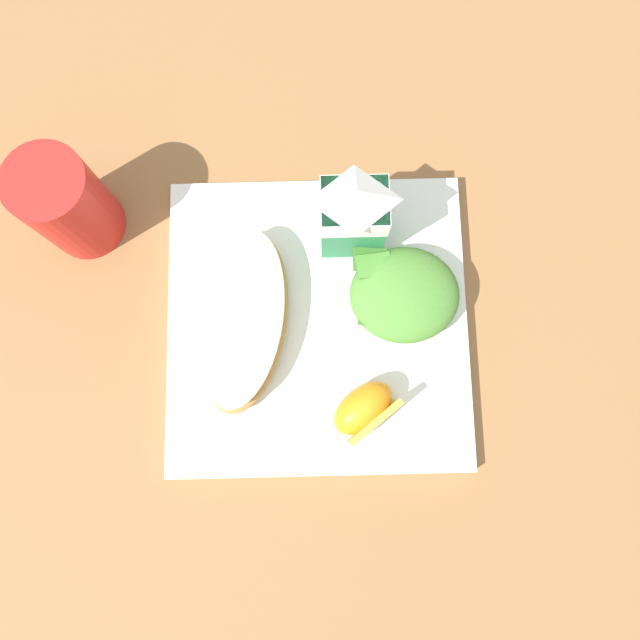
{
  "coord_description": "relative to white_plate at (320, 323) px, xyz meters",
  "views": [
    {
      "loc": [
        -0.0,
        -0.1,
        0.58
      ],
      "look_at": [
        0.0,
        0.0,
        0.03
      ],
      "focal_mm": 34.69,
      "sensor_mm": 36.0,
      "label": 1
    }
  ],
  "objects": [
    {
      "name": "drinking_red_cup",
      "position": [
        -0.22,
        0.11,
        0.05
      ],
      "size": [
        0.07,
        0.07,
        0.11
      ],
      "primitive_type": "cylinder",
      "color": "red",
      "rests_on": "ground"
    },
    {
      "name": "white_plate",
      "position": [
        0.0,
        0.0,
        0.0
      ],
      "size": [
        0.28,
        0.28,
        0.02
      ],
      "primitive_type": "cube",
      "color": "white",
      "rests_on": "ground"
    },
    {
      "name": "cheesy_pizza_bread",
      "position": [
        -0.07,
        0.0,
        0.03
      ],
      "size": [
        0.1,
        0.18,
        0.04
      ],
      "color": "#B77F42",
      "rests_on": "white_plate"
    },
    {
      "name": "orange_wedge_front",
      "position": [
        0.04,
        -0.08,
        0.03
      ],
      "size": [
        0.07,
        0.07,
        0.04
      ],
      "color": "orange",
      "rests_on": "white_plate"
    },
    {
      "name": "ground",
      "position": [
        0.0,
        0.0,
        -0.01
      ],
      "size": [
        3.0,
        3.0,
        0.0
      ],
      "primitive_type": "plane",
      "color": "olive"
    },
    {
      "name": "green_salad_pile",
      "position": [
        0.08,
        0.02,
        0.03
      ],
      "size": [
        0.1,
        0.09,
        0.04
      ],
      "color": "#4C8433",
      "rests_on": "white_plate"
    },
    {
      "name": "milk_carton",
      "position": [
        0.03,
        0.08,
        0.07
      ],
      "size": [
        0.06,
        0.04,
        0.11
      ],
      "color": "#2D8451",
      "rests_on": "white_plate"
    }
  ]
}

